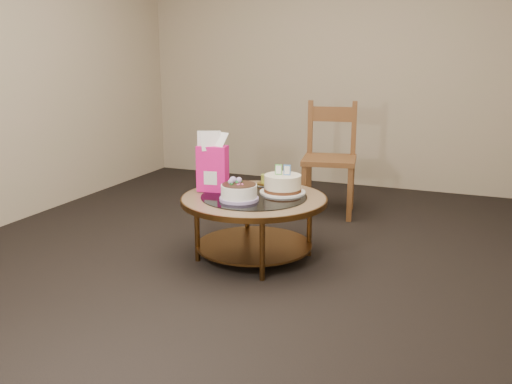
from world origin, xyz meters
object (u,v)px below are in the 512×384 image
at_px(cream_cake, 283,184).
at_px(dining_chair, 330,158).
at_px(coffee_table, 254,207).
at_px(decorated_cake, 239,193).
at_px(gift_bag, 213,162).

height_order(cream_cake, dining_chair, dining_chair).
relative_size(coffee_table, dining_chair, 1.02).
relative_size(decorated_cake, dining_chair, 0.27).
distance_m(decorated_cake, gift_bag, 0.36).
xyz_separation_m(decorated_cake, cream_cake, (0.21, 0.30, 0.01)).
height_order(decorated_cake, cream_cake, cream_cake).
relative_size(cream_cake, gift_bag, 0.77).
distance_m(coffee_table, cream_cake, 0.26).
distance_m(cream_cake, dining_chair, 1.18).
bearing_deg(coffee_table, dining_chair, 82.22).
height_order(cream_cake, gift_bag, gift_bag).
height_order(coffee_table, dining_chair, dining_chair).
distance_m(decorated_cake, cream_cake, 0.36).
height_order(coffee_table, decorated_cake, decorated_cake).
height_order(decorated_cake, dining_chair, dining_chair).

